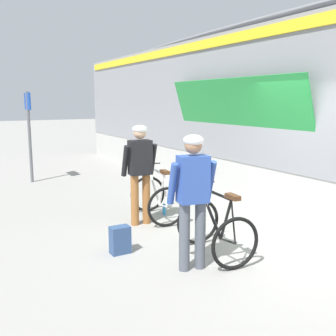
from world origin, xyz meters
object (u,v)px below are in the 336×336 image
bicycle_near_white (157,198)px  water_bottle_near_the_bikes (164,209)px  cyclist_far_in_blue (193,190)px  backpack_on_platform (120,240)px  cyclist_near_in_dark (140,166)px  bicycle_far_black (215,229)px  platform_sign_post (29,122)px

bicycle_near_white → water_bottle_near_the_bikes: bicycle_near_white is taller
cyclist_far_in_blue → backpack_on_platform: bearing=122.8°
cyclist_near_in_dark → cyclist_far_in_blue: same height
bicycle_far_black → backpack_on_platform: bearing=146.7°
bicycle_far_black → water_bottle_near_the_bikes: size_ratio=5.34×
bicycle_far_black → platform_sign_post: bearing=101.1°
bicycle_far_black → platform_sign_post: (-1.28, 6.56, 1.22)m
bicycle_near_white → water_bottle_near_the_bikes: (0.24, 0.15, -0.30)m
water_bottle_near_the_bikes → cyclist_near_in_dark: bearing=-155.7°
cyclist_far_in_blue → platform_sign_post: (-0.76, 6.76, 0.57)m
cyclist_near_in_dark → bicycle_far_black: (0.29, -1.83, -0.65)m
cyclist_near_in_dark → platform_sign_post: (-0.99, 4.73, 0.57)m
backpack_on_platform → water_bottle_near_the_bikes: bearing=42.2°
platform_sign_post → bicycle_near_white: bearing=-73.2°
water_bottle_near_the_bikes → cyclist_far_in_blue: bearing=-110.4°
cyclist_far_in_blue → bicycle_far_black: size_ratio=1.55×
cyclist_far_in_blue → bicycle_near_white: bearing=73.9°
cyclist_near_in_dark → bicycle_far_black: 1.96m
cyclist_near_in_dark → backpack_on_platform: bearing=-128.0°
water_bottle_near_the_bikes → backpack_on_platform: bearing=-137.2°
bicycle_far_black → water_bottle_near_the_bikes: 2.16m
backpack_on_platform → platform_sign_post: size_ratio=0.17×
bicycle_far_black → platform_sign_post: 6.79m
cyclist_far_in_blue → platform_sign_post: bearing=96.4°
bicycle_near_white → platform_sign_post: 4.95m
bicycle_near_white → water_bottle_near_the_bikes: bearing=32.0°
cyclist_far_in_blue → water_bottle_near_the_bikes: size_ratio=8.29×
bicycle_near_white → bicycle_far_black: bearing=-93.0°
cyclist_far_in_blue → water_bottle_near_the_bikes: 2.65m
cyclist_near_in_dark → water_bottle_near_the_bikes: bearing=24.3°
bicycle_near_white → water_bottle_near_the_bikes: 0.41m
cyclist_near_in_dark → backpack_on_platform: size_ratio=4.40×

